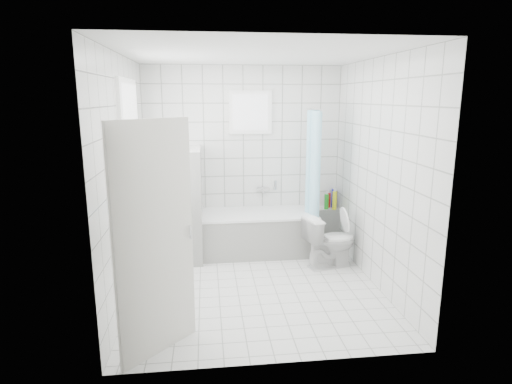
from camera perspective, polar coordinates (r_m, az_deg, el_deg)
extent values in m
plane|color=white|center=(5.12, -0.07, -12.42)|extent=(3.00, 3.00, 0.00)
plane|color=white|center=(4.67, -0.08, 17.93)|extent=(3.00, 3.00, 0.00)
cube|color=white|center=(6.20, -1.68, 4.54)|extent=(2.80, 0.02, 2.60)
cube|color=white|center=(3.28, 2.96, -2.72)|extent=(2.80, 0.02, 2.60)
cube|color=white|center=(4.77, -17.02, 1.59)|extent=(0.02, 3.00, 2.60)
cube|color=white|center=(5.08, 15.83, 2.29)|extent=(0.02, 3.00, 2.60)
cube|color=white|center=(5.01, -16.14, 5.62)|extent=(0.01, 0.90, 1.40)
cube|color=white|center=(6.11, -0.73, 10.55)|extent=(0.50, 0.01, 0.50)
cube|color=white|center=(5.14, -15.14, -2.57)|extent=(0.18, 1.02, 0.08)
cube|color=silver|center=(3.64, -13.29, -6.42)|extent=(0.59, 0.60, 2.00)
cube|color=white|center=(6.08, 0.36, -5.53)|extent=(1.57, 0.75, 0.55)
cube|color=white|center=(6.00, 0.36, -2.90)|extent=(1.59, 0.77, 0.03)
cube|color=white|center=(5.86, -7.96, -1.52)|extent=(0.15, 0.85, 1.50)
cube|color=white|center=(6.54, 9.77, -4.42)|extent=(0.40, 0.24, 0.55)
imported|color=white|center=(5.64, 9.87, -6.46)|extent=(0.74, 0.53, 0.69)
cylinder|color=silver|center=(5.90, 7.66, 10.86)|extent=(0.02, 0.80, 0.02)
cube|color=silver|center=(6.27, 0.90, 0.45)|extent=(0.18, 0.06, 0.06)
imported|color=silver|center=(5.22, -14.95, -0.14)|extent=(0.13, 0.13, 0.31)
imported|color=#36A4F5|center=(4.95, -15.38, -1.66)|extent=(0.10, 0.10, 0.17)
imported|color=silver|center=(5.09, -15.14, -1.36)|extent=(0.16, 0.16, 0.15)
cylinder|color=#1A9C20|center=(6.36, 9.38, -1.27)|extent=(0.06, 0.06, 0.23)
cylinder|color=yellow|center=(6.35, 10.43, -1.10)|extent=(0.06, 0.06, 0.27)
cylinder|color=red|center=(6.47, 9.63, -1.06)|extent=(0.06, 0.06, 0.22)
cylinder|color=#1A1DD0|center=(6.48, 10.28, -0.81)|extent=(0.06, 0.06, 0.28)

